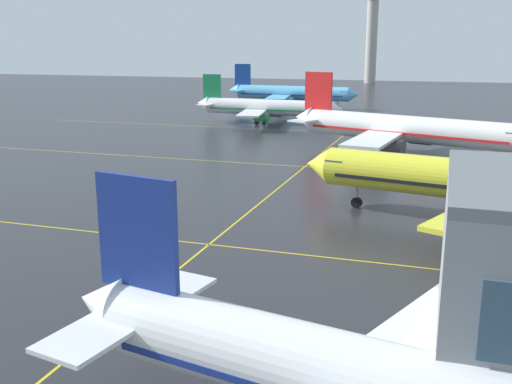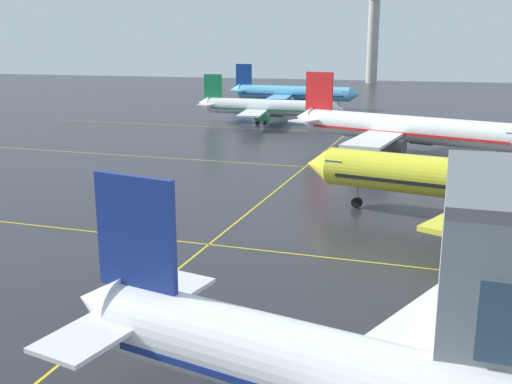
{
  "view_description": "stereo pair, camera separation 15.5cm",
  "coord_description": "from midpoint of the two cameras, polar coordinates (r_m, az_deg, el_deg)",
  "views": [
    {
      "loc": [
        19.41,
        -11.44,
        17.15
      ],
      "look_at": [
        1.96,
        42.15,
        3.19
      ],
      "focal_mm": 41.41,
      "sensor_mm": 36.0,
      "label": 1
    },
    {
      "loc": [
        19.55,
        -11.39,
        17.15
      ],
      "look_at": [
        1.96,
        42.15,
        3.19
      ],
      "focal_mm": 41.41,
      "sensor_mm": 36.0,
      "label": 2
    }
  ],
  "objects": [
    {
      "name": "airliner_third_row",
      "position": [
        96.81,
        13.97,
        5.93
      ],
      "size": [
        40.25,
        34.45,
        12.87
      ],
      "color": "white",
      "rests_on": "ground"
    },
    {
      "name": "control_tower",
      "position": [
        291.47,
        11.14,
        15.23
      ],
      "size": [
        8.82,
        8.82,
        43.93
      ],
      "color": "#ADA89E",
      "rests_on": "ground"
    },
    {
      "name": "airliner_far_right_stand",
      "position": [
        170.95,
        3.32,
        9.52
      ],
      "size": [
        38.99,
        33.54,
        12.12
      ],
      "color": "#5BB7E5",
      "rests_on": "ground"
    },
    {
      "name": "taxiway_markings",
      "position": [
        69.38,
        1.16,
        -0.4
      ],
      "size": [
        141.15,
        161.13,
        0.01
      ],
      "color": "yellow",
      "rests_on": "ground"
    },
    {
      "name": "airliner_far_left_stand",
      "position": [
        134.46,
        0.95,
        8.17
      ],
      "size": [
        34.91,
        30.13,
        10.86
      ],
      "color": "white",
      "rests_on": "ground"
    },
    {
      "name": "airliner_second_row",
      "position": [
        61.23,
        22.57,
        0.71
      ],
      "size": [
        40.32,
        34.28,
        12.59
      ],
      "color": "yellow",
      "rests_on": "ground"
    }
  ]
}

